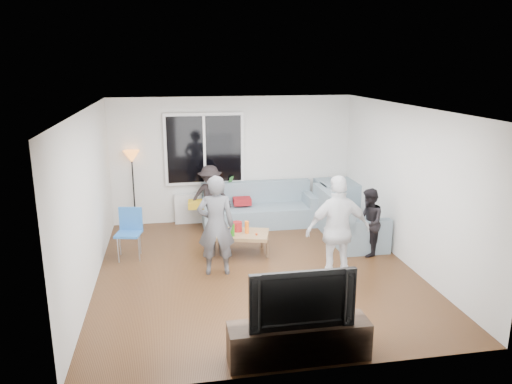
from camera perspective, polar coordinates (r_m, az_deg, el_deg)
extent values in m
cube|color=#56351C|center=(8.06, 0.05, -9.18)|extent=(5.00, 5.50, 0.04)
cube|color=white|center=(7.40, 0.06, 9.86)|extent=(5.00, 5.50, 0.04)
cube|color=silver|center=(10.30, -2.68, 3.80)|extent=(5.00, 0.04, 2.60)
cube|color=silver|center=(5.06, 5.65, -7.96)|extent=(5.00, 0.04, 2.60)
cube|color=silver|center=(7.61, -18.97, -0.92)|extent=(0.04, 5.50, 2.60)
cube|color=silver|center=(8.43, 17.16, 0.70)|extent=(0.04, 5.50, 2.60)
cube|color=white|center=(10.12, -6.02, 4.98)|extent=(1.62, 0.06, 1.47)
cube|color=black|center=(10.08, -6.00, 4.94)|extent=(1.50, 0.02, 1.35)
cube|color=white|center=(10.07, -6.00, 4.93)|extent=(0.05, 0.03, 1.35)
cube|color=silver|center=(10.36, -5.82, -1.83)|extent=(1.30, 0.12, 0.62)
imported|color=#2F6E2C|center=(10.25, -3.08, 0.91)|extent=(0.23, 0.20, 0.37)
imported|color=silver|center=(10.22, -6.51, 0.18)|extent=(0.17, 0.17, 0.16)
cube|color=gray|center=(10.52, 9.48, -1.05)|extent=(0.85, 0.85, 0.85)
cube|color=gold|center=(9.91, -6.76, -1.43)|extent=(0.40, 0.35, 0.14)
cube|color=maroon|center=(10.07, -1.62, -1.06)|extent=(0.37, 0.31, 0.13)
cube|color=olive|center=(8.62, -2.27, -5.99)|extent=(1.22, 0.86, 0.40)
cylinder|color=maroon|center=(8.60, -2.19, -4.02)|extent=(0.17, 0.17, 0.17)
imported|color=#4D4D52|center=(7.69, -4.67, -3.88)|extent=(0.61, 0.43, 1.60)
imported|color=silver|center=(7.42, 9.50, -4.43)|extent=(0.98, 0.42, 1.68)
imported|color=black|center=(8.69, 12.92, -3.46)|extent=(0.59, 0.68, 1.18)
imported|color=black|center=(9.94, -5.33, -0.55)|extent=(0.83, 0.49, 1.28)
cube|color=#35251A|center=(5.79, 4.98, -16.82)|extent=(1.60, 0.40, 0.44)
imported|color=black|center=(5.52, 5.11, -11.87)|extent=(1.18, 0.15, 0.68)
cylinder|color=#257A16|center=(8.36, -2.76, -4.43)|extent=(0.08, 0.08, 0.22)
cylinder|color=#C04F0B|center=(8.54, -4.28, -4.09)|extent=(0.07, 0.07, 0.20)
cylinder|color=orange|center=(8.49, -1.08, -4.11)|extent=(0.07, 0.07, 0.22)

